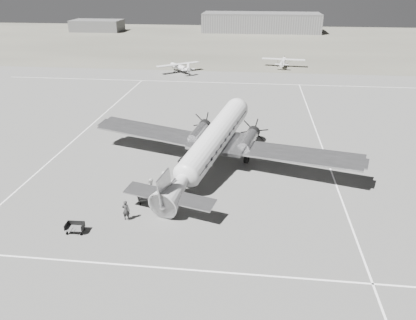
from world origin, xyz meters
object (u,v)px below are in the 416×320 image
object	(u,v)px
shed_secondary	(97,26)
light_plane_left	(180,68)
baggage_cart_near	(147,197)
ramp_agent	(152,188)
passenger	(164,179)
dc3_airliner	(210,146)
light_plane_right	(283,62)
baggage_cart_far	(75,228)
hangar_main	(261,22)
ground_crew	(126,210)

from	to	relation	value
shed_secondary	light_plane_left	size ratio (longest dim) A/B	1.84
baggage_cart_near	ramp_agent	size ratio (longest dim) A/B	0.90
passenger	baggage_cart_near	bearing A→B (deg)	162.97
dc3_airliner	shed_secondary	bearing A→B (deg)	132.41
light_plane_right	baggage_cart_far	distance (m)	69.71
light_plane_right	baggage_cart_near	size ratio (longest dim) A/B	5.68
hangar_main	baggage_cart_near	distance (m)	125.79
light_plane_left	passenger	xyz separation A→B (m)	(7.60, -50.14, -0.23)
baggage_cart_near	shed_secondary	bearing A→B (deg)	88.23
ground_crew	ramp_agent	size ratio (longest dim) A/B	0.95
dc3_airliner	baggage_cart_near	xyz separation A→B (m)	(-4.92, -6.79, -2.35)
hangar_main	ground_crew	size ratio (longest dim) A/B	23.56
passenger	light_plane_left	bearing A→B (deg)	8.31
light_plane_left	baggage_cart_near	distance (m)	53.62
hangar_main	ramp_agent	xyz separation A→B (m)	(-10.05, -124.48, -2.36)
ground_crew	passenger	world-z (taller)	ground_crew
dc3_airliner	baggage_cart_near	distance (m)	8.71
ground_crew	passenger	bearing A→B (deg)	-102.57
ground_crew	ramp_agent	bearing A→B (deg)	-102.57
light_plane_right	ramp_agent	world-z (taller)	light_plane_right
ramp_agent	dc3_airliner	bearing A→B (deg)	-46.72
light_plane_right	ramp_agent	distance (m)	62.58
light_plane_right	hangar_main	bearing A→B (deg)	101.83
baggage_cart_far	ramp_agent	bearing A→B (deg)	50.48
shed_secondary	baggage_cart_far	bearing A→B (deg)	-70.16
light_plane_right	ground_crew	bearing A→B (deg)	-96.39
hangar_main	baggage_cart_near	size ratio (longest dim) A/B	24.96
light_plane_left	hangar_main	bearing A→B (deg)	37.29
dc3_airliner	baggage_cart_far	world-z (taller)	dc3_airliner
ramp_agent	passenger	distance (m)	2.30
ground_crew	ramp_agent	distance (m)	4.06
light_plane_left	light_plane_right	bearing A→B (deg)	-18.26
ramp_agent	baggage_cart_far	bearing A→B (deg)	134.52
baggage_cart_near	ramp_agent	xyz separation A→B (m)	(0.26, 0.86, 0.46)
dc3_airliner	baggage_cart_near	bearing A→B (deg)	-109.24
light_plane_left	ground_crew	size ratio (longest dim) A/B	5.48
dc3_airliner	ramp_agent	bearing A→B (deg)	-111.49
hangar_main	shed_secondary	distance (m)	60.22
dc3_airliner	ground_crew	size ratio (longest dim) A/B	16.66
dc3_airliner	ramp_agent	distance (m)	7.78
hangar_main	dc3_airliner	world-z (taller)	hangar_main
dc3_airliner	baggage_cart_near	world-z (taller)	dc3_airliner
light_plane_right	shed_secondary	bearing A→B (deg)	145.36
hangar_main	ramp_agent	bearing A→B (deg)	-94.62
dc3_airliner	ground_crew	bearing A→B (deg)	-104.00
ramp_agent	passenger	size ratio (longest dim) A/B	1.19
hangar_main	light_plane_right	xyz separation A→B (m)	(4.80, -63.69, -2.31)
light_plane_right	baggage_cart_far	size ratio (longest dim) A/B	6.57
light_plane_left	baggage_cart_far	distance (m)	58.53
light_plane_left	ground_crew	xyz separation A→B (m)	(5.77, -56.24, -0.12)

